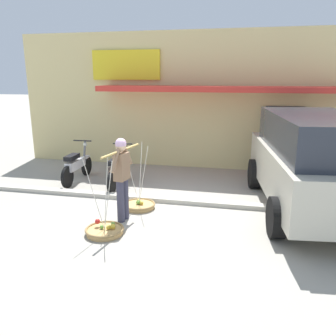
# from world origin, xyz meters

# --- Properties ---
(ground_plane) EXTENTS (90.00, 90.00, 0.00)m
(ground_plane) POSITION_xyz_m (0.00, 0.00, 0.00)
(ground_plane) COLOR #9E998C
(sidewalk_curb) EXTENTS (20.00, 0.24, 0.10)m
(sidewalk_curb) POSITION_xyz_m (0.00, 0.70, 0.05)
(sidewalk_curb) COLOR #BAB4A5
(sidewalk_curb) RESTS_ON ground
(fruit_vendor) EXTENTS (0.29, 1.40, 1.70)m
(fruit_vendor) POSITION_xyz_m (-0.58, -0.52, 0.98)
(fruit_vendor) COLOR #38384C
(fruit_vendor) RESTS_ON ground
(fruit_basket_left_side) EXTENTS (0.72, 0.72, 1.45)m
(fruit_basket_left_side) POSITION_xyz_m (-0.70, -1.21, 0.07)
(fruit_basket_left_side) COLOR tan
(fruit_basket_left_side) RESTS_ON ground
(fruit_basket_right_side) EXTENTS (0.72, 0.72, 1.45)m
(fruit_basket_right_side) POSITION_xyz_m (-0.46, 0.18, 0.07)
(fruit_basket_right_side) COLOR tan
(fruit_basket_right_side) RESTS_ON ground
(motorcycle_nearest_shop) EXTENTS (0.54, 1.82, 1.09)m
(motorcycle_nearest_shop) POSITION_xyz_m (-2.75, 1.76, 0.45)
(motorcycle_nearest_shop) COLOR black
(motorcycle_nearest_shop) RESTS_ON ground
(motorcycle_second_in_row) EXTENTS (0.54, 1.82, 1.09)m
(motorcycle_second_in_row) POSITION_xyz_m (-1.45, 1.57, 0.45)
(motorcycle_second_in_row) COLOR black
(motorcycle_second_in_row) RESTS_ON ground
(parked_truck) EXTENTS (2.56, 4.98, 2.10)m
(parked_truck) POSITION_xyz_m (3.18, 0.87, 1.13)
(parked_truck) COLOR beige
(parked_truck) RESTS_ON ground
(storefront_building) EXTENTS (13.00, 6.00, 4.20)m
(storefront_building) POSITION_xyz_m (0.93, 6.51, 2.10)
(storefront_building) COLOR #DBC684
(storefront_building) RESTS_ON ground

